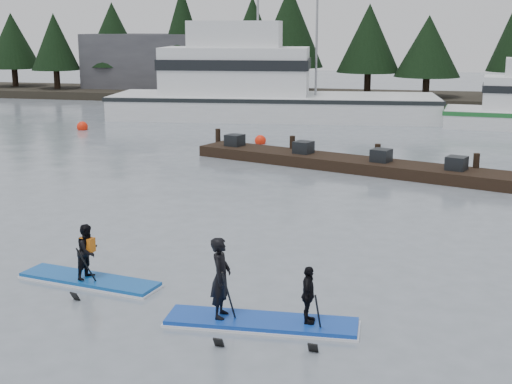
% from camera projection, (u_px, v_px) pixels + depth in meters
% --- Properties ---
extents(ground, '(160.00, 160.00, 0.00)m').
position_uv_depth(ground, '(190.00, 309.00, 14.66)').
color(ground, slate).
rests_on(ground, ground).
extents(far_shore, '(70.00, 8.00, 0.60)m').
position_uv_depth(far_shore, '(363.00, 98.00, 54.40)').
color(far_shore, '#2D281E').
rests_on(far_shore, ground).
extents(treeline, '(60.00, 4.00, 8.00)m').
position_uv_depth(treeline, '(363.00, 102.00, 54.47)').
color(treeline, black).
rests_on(treeline, ground).
extents(waterfront_building, '(18.00, 6.00, 5.00)m').
position_uv_depth(waterfront_building, '(196.00, 65.00, 58.90)').
color(waterfront_building, '#4C4C51').
rests_on(waterfront_building, ground).
extents(fishing_boat_large, '(20.56, 7.85, 11.05)m').
position_uv_depth(fishing_boat_large, '(264.00, 104.00, 44.63)').
color(fishing_boat_large, white).
rests_on(fishing_boat_large, ground).
extents(floating_dock, '(13.40, 6.30, 0.45)m').
position_uv_depth(floating_dock, '(346.00, 163.00, 28.89)').
color(floating_dock, black).
rests_on(floating_dock, ground).
extents(buoy_a, '(0.61, 0.61, 0.61)m').
position_uv_depth(buoy_a, '(82.00, 130.00, 39.74)').
color(buoy_a, '#FB260C').
rests_on(buoy_a, ground).
extents(buoy_b, '(0.56, 0.56, 0.56)m').
position_uv_depth(buoy_b, '(260.00, 144.00, 35.07)').
color(buoy_b, '#FB260C').
rests_on(buoy_b, ground).
extents(paddleboard_solo, '(3.42, 1.39, 1.83)m').
position_uv_depth(paddleboard_solo, '(89.00, 265.00, 16.04)').
color(paddleboard_solo, '#1150A4').
rests_on(paddleboard_solo, ground).
extents(paddleboard_duo, '(3.75, 1.25, 2.23)m').
position_uv_depth(paddleboard_duo, '(256.00, 300.00, 13.74)').
color(paddleboard_duo, '#123FAC').
rests_on(paddleboard_duo, ground).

